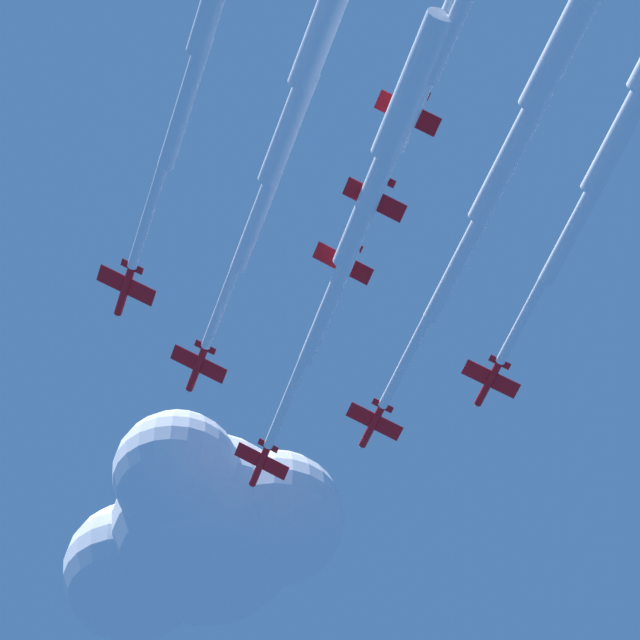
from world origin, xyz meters
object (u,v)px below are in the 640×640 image
(jet_lead, at_px, (369,197))
(jet_port_inner, at_px, (289,124))
(jet_starboard_inner, at_px, (511,151))
(jet_starboard_mid, at_px, (621,130))

(jet_lead, height_order, jet_port_inner, jet_port_inner)
(jet_port_inner, distance_m, jet_starboard_inner, 28.30)
(jet_lead, height_order, jet_starboard_mid, jet_starboard_mid)
(jet_lead, xyz_separation_m, jet_starboard_mid, (32.63, 0.37, 2.16))
(jet_port_inner, bearing_deg, jet_starboard_inner, 20.41)
(jet_starboard_mid, bearing_deg, jet_starboard_inner, -173.44)
(jet_port_inner, height_order, jet_starboard_mid, jet_port_inner)
(jet_port_inner, height_order, jet_starboard_inner, jet_port_inner)
(jet_port_inner, relative_size, jet_starboard_mid, 0.96)
(jet_starboard_inner, bearing_deg, jet_lead, 176.33)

